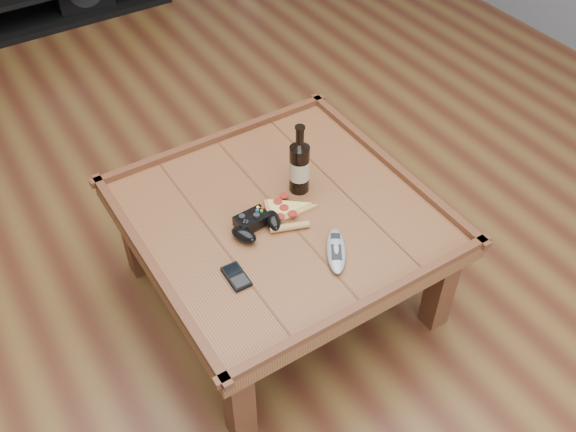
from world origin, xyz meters
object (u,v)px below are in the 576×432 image
coffee_table (281,224)px  beer_bottle (299,165)px  game_controller (256,224)px  smartphone (236,277)px  remote_control (336,251)px  pizza_slice (285,212)px

coffee_table → beer_bottle: (0.12, 0.07, 0.17)m
beer_bottle → game_controller: beer_bottle is taller
beer_bottle → smartphone: (-0.40, -0.25, -0.11)m
coffee_table → remote_control: (0.05, -0.26, 0.07)m
pizza_slice → remote_control: size_ratio=1.40×
coffee_table → beer_bottle: 0.22m
beer_bottle → smartphone: 0.48m
pizza_slice → smartphone: pizza_slice is taller
pizza_slice → game_controller: bearing=-154.5°
coffee_table → pizza_slice: 0.07m
smartphone → beer_bottle: bearing=33.6°
coffee_table → game_controller: game_controller is taller
game_controller → smartphone: bearing=-140.0°
coffee_table → beer_bottle: bearing=29.8°
beer_bottle → smartphone: beer_bottle is taller
beer_bottle → pizza_slice: bearing=-143.8°
pizza_slice → remote_control: (0.04, -0.25, 0.01)m
game_controller → smartphone: game_controller is taller
pizza_slice → coffee_table: bearing=141.8°
game_controller → pizza_slice: game_controller is taller
beer_bottle → remote_control: size_ratio=1.39×
coffee_table → pizza_slice: bearing=-58.2°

